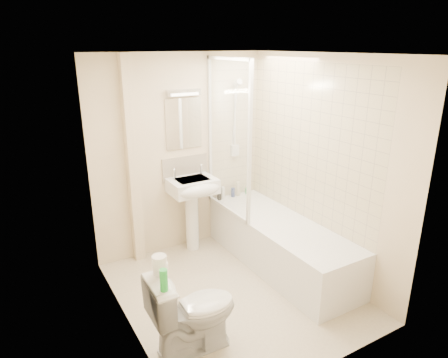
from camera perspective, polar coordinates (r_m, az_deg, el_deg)
floor at (r=4.37m, az=1.39°, el=-15.80°), size 2.50×2.50×0.00m
wall_back at (r=4.88m, az=-6.22°, el=3.44°), size 2.20×0.02×2.40m
wall_left at (r=3.41m, az=-14.43°, el=-3.91°), size 0.02×2.50×2.40m
wall_right at (r=4.47m, az=13.61°, el=1.59°), size 0.02×2.50×2.40m
ceiling at (r=3.60m, az=1.71°, el=17.48°), size 2.20×2.50×0.02m
tile_back at (r=5.16m, az=1.41°, el=6.95°), size 0.70×0.01×1.75m
tile_right at (r=4.55m, az=11.99°, el=4.93°), size 0.01×2.10×1.75m
pipe_boxing at (r=4.62m, az=-12.94°, el=2.18°), size 0.12×0.12×2.40m
splashback at (r=4.94m, az=-5.58°, el=1.59°), size 0.60×0.02×0.30m
mirror at (r=4.80m, az=-5.77°, el=7.86°), size 0.46×0.01×0.60m
strip_light at (r=4.73m, az=-5.80°, el=12.23°), size 0.42×0.07×0.07m
bathtub at (r=4.74m, az=7.97°, el=-8.99°), size 0.70×2.10×0.55m
shower_screen at (r=4.61m, az=0.57°, el=5.84°), size 0.04×0.92×1.80m
shower_fixture at (r=5.10m, az=1.67°, el=8.18°), size 0.10×0.16×0.99m
pedestal_sink at (r=4.83m, az=-4.34°, el=-2.22°), size 0.56×0.50×1.07m
bottle_black_a at (r=5.19m, az=-0.68°, el=-2.03°), size 0.06×0.06×0.18m
bottle_white_a at (r=5.21m, az=-0.19°, el=-2.01°), size 0.05×0.05×0.16m
bottle_blue at (r=5.29m, az=1.28°, el=-1.93°), size 0.05×0.05×0.12m
bottle_cream at (r=5.32m, az=2.03°, el=-1.40°), size 0.05×0.05×0.19m
bottle_green at (r=5.42m, az=3.36°, el=-1.70°), size 0.06×0.06×0.08m
toilet at (r=3.50m, az=-4.40°, el=-18.29°), size 0.45×0.75×0.75m
toilet_roll_lower at (r=3.27m, az=-9.06°, el=-12.50°), size 0.12×0.12×0.09m
toilet_roll_upper at (r=3.18m, az=-9.23°, el=-11.55°), size 0.11×0.11×0.10m
green_bottle at (r=3.04m, az=-8.60°, el=-14.10°), size 0.06×0.06×0.18m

